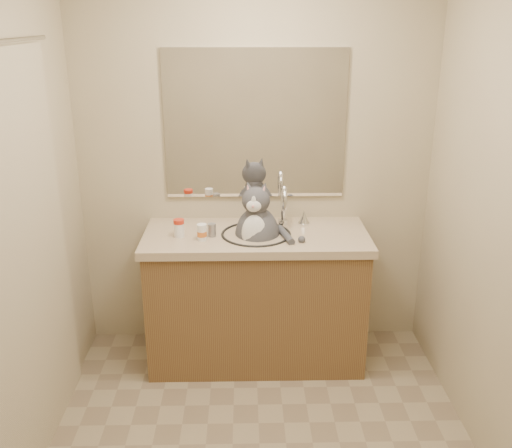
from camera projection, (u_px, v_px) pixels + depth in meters
The scene contains 8 objects.
room at pixel (261, 237), 2.37m from camera, with size 2.22×2.52×2.42m.
vanity at pixel (256, 294), 3.54m from camera, with size 1.34×0.59×1.12m.
mirror at pixel (255, 125), 3.45m from camera, with size 1.10×0.02×0.90m, color white.
shower_curtain at pixel (22, 266), 2.50m from camera, with size 0.02×1.30×1.93m.
cat at pixel (257, 232), 3.38m from camera, with size 0.37×0.37×0.53m.
pill_bottle_redcap at pixel (179, 228), 3.33m from camera, with size 0.08×0.08×0.11m.
pill_bottle_orange at pixel (202, 232), 3.28m from camera, with size 0.06×0.06×0.10m.
grey_canister at pixel (212, 230), 3.34m from camera, with size 0.06×0.06×0.08m.
Camera 1 is at (-0.07, -2.21, 2.06)m, focal length 40.00 mm.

